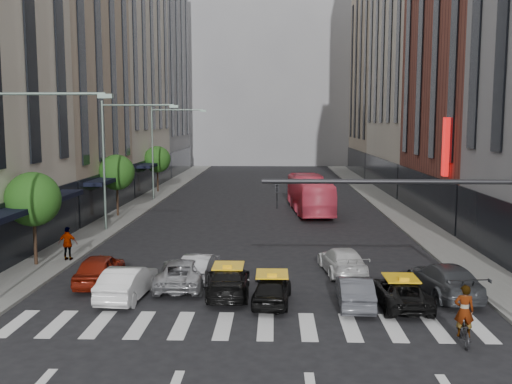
# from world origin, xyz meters

# --- Properties ---
(ground) EXTENTS (160.00, 160.00, 0.00)m
(ground) POSITION_xyz_m (0.00, 0.00, 0.00)
(ground) COLOR black
(ground) RESTS_ON ground
(sidewalk_left) EXTENTS (3.00, 96.00, 0.15)m
(sidewalk_left) POSITION_xyz_m (-11.50, 30.00, 0.07)
(sidewalk_left) COLOR slate
(sidewalk_left) RESTS_ON ground
(sidewalk_right) EXTENTS (3.00, 96.00, 0.15)m
(sidewalk_right) POSITION_xyz_m (11.50, 30.00, 0.07)
(sidewalk_right) COLOR slate
(sidewalk_right) RESTS_ON ground
(building_left_b) EXTENTS (8.00, 16.00, 24.00)m
(building_left_b) POSITION_xyz_m (-17.00, 28.00, 12.00)
(building_left_b) COLOR tan
(building_left_b) RESTS_ON ground
(building_left_c) EXTENTS (8.00, 20.00, 36.00)m
(building_left_c) POSITION_xyz_m (-17.00, 46.00, 18.00)
(building_left_c) COLOR beige
(building_left_c) RESTS_ON ground
(building_left_d) EXTENTS (8.00, 18.00, 30.00)m
(building_left_d) POSITION_xyz_m (-17.00, 65.00, 15.00)
(building_left_d) COLOR gray
(building_left_d) RESTS_ON ground
(building_right_b) EXTENTS (8.00, 18.00, 26.00)m
(building_right_b) POSITION_xyz_m (17.00, 27.00, 13.00)
(building_right_b) COLOR brown
(building_right_b) RESTS_ON ground
(building_right_c) EXTENTS (8.00, 20.00, 40.00)m
(building_right_c) POSITION_xyz_m (17.00, 46.00, 20.00)
(building_right_c) COLOR beige
(building_right_c) RESTS_ON ground
(building_right_d) EXTENTS (8.00, 18.00, 28.00)m
(building_right_d) POSITION_xyz_m (17.00, 65.00, 14.00)
(building_right_d) COLOR tan
(building_right_d) RESTS_ON ground
(building_far) EXTENTS (30.00, 10.00, 36.00)m
(building_far) POSITION_xyz_m (0.00, 85.00, 18.00)
(building_far) COLOR gray
(building_far) RESTS_ON ground
(tree_near) EXTENTS (2.88, 2.88, 4.95)m
(tree_near) POSITION_xyz_m (-11.80, 10.00, 3.65)
(tree_near) COLOR black
(tree_near) RESTS_ON sidewalk_left
(tree_mid) EXTENTS (2.88, 2.88, 4.95)m
(tree_mid) POSITION_xyz_m (-11.80, 26.00, 3.65)
(tree_mid) COLOR black
(tree_mid) RESTS_ON sidewalk_left
(tree_far) EXTENTS (2.88, 2.88, 4.95)m
(tree_far) POSITION_xyz_m (-11.80, 42.00, 3.65)
(tree_far) COLOR black
(tree_far) RESTS_ON sidewalk_left
(streetlamp_near) EXTENTS (5.38, 0.25, 9.00)m
(streetlamp_near) POSITION_xyz_m (-10.04, 4.00, 5.90)
(streetlamp_near) COLOR gray
(streetlamp_near) RESTS_ON sidewalk_left
(streetlamp_mid) EXTENTS (5.38, 0.25, 9.00)m
(streetlamp_mid) POSITION_xyz_m (-10.04, 20.00, 5.90)
(streetlamp_mid) COLOR gray
(streetlamp_mid) RESTS_ON sidewalk_left
(streetlamp_far) EXTENTS (5.38, 0.25, 9.00)m
(streetlamp_far) POSITION_xyz_m (-10.04, 36.00, 5.90)
(streetlamp_far) COLOR gray
(streetlamp_far) RESTS_ON sidewalk_left
(traffic_signal) EXTENTS (10.10, 0.20, 6.00)m
(traffic_signal) POSITION_xyz_m (7.69, -1.00, 4.47)
(traffic_signal) COLOR black
(traffic_signal) RESTS_ON ground
(liberty_sign) EXTENTS (0.30, 0.70, 4.00)m
(liberty_sign) POSITION_xyz_m (12.60, 20.00, 6.00)
(liberty_sign) COLOR red
(liberty_sign) RESTS_ON ground
(car_red) EXTENTS (1.90, 4.39, 1.47)m
(car_red) POSITION_xyz_m (-7.40, 6.91, 0.74)
(car_red) COLOR maroon
(car_red) RESTS_ON ground
(car_white_front) EXTENTS (1.88, 4.49, 1.44)m
(car_white_front) POSITION_xyz_m (-5.52, 4.78, 0.72)
(car_white_front) COLOR silver
(car_white_front) RESTS_ON ground
(car_silver) EXTENTS (2.37, 4.85, 1.33)m
(car_silver) POSITION_xyz_m (-3.40, 6.63, 0.66)
(car_silver) COLOR #9D9EA3
(car_silver) RESTS_ON ground
(taxi_left) EXTENTS (2.01, 4.66, 1.34)m
(taxi_left) POSITION_xyz_m (-1.12, 5.32, 0.67)
(taxi_left) COLOR black
(taxi_left) RESTS_ON ground
(taxi_center) EXTENTS (1.83, 3.90, 1.29)m
(taxi_center) POSITION_xyz_m (0.83, 4.18, 0.64)
(taxi_center) COLOR black
(taxi_center) RESTS_ON ground
(car_grey_mid) EXTENTS (1.52, 3.98, 1.30)m
(car_grey_mid) POSITION_xyz_m (4.30, 4.00, 0.65)
(car_grey_mid) COLOR #42444A
(car_grey_mid) RESTS_ON ground
(taxi_right) EXTENTS (2.08, 4.34, 1.19)m
(taxi_right) POSITION_xyz_m (6.23, 4.06, 0.60)
(taxi_right) COLOR black
(taxi_right) RESTS_ON ground
(car_grey_curb) EXTENTS (2.63, 5.29, 1.48)m
(car_grey_curb) POSITION_xyz_m (8.50, 5.59, 0.74)
(car_grey_curb) COLOR #3A3C41
(car_grey_curb) RESTS_ON ground
(car_row2_left) EXTENTS (1.75, 4.07, 1.30)m
(car_row2_left) POSITION_xyz_m (-2.74, 7.87, 0.65)
(car_row2_left) COLOR #AFAFB5
(car_row2_left) RESTS_ON ground
(car_row2_right) EXTENTS (2.39, 4.80, 1.34)m
(car_row2_right) POSITION_xyz_m (4.39, 9.21, 0.67)
(car_row2_right) COLOR silver
(car_row2_right) RESTS_ON ground
(bus) EXTENTS (3.53, 11.37, 3.12)m
(bus) POSITION_xyz_m (3.93, 28.94, 1.56)
(bus) COLOR #EB455E
(bus) RESTS_ON ground
(motorcycle) EXTENTS (0.89, 1.91, 0.97)m
(motorcycle) POSITION_xyz_m (7.53, 0.05, 0.48)
(motorcycle) COLOR black
(motorcycle) RESTS_ON ground
(rider) EXTENTS (0.73, 0.53, 1.86)m
(rider) POSITION_xyz_m (7.53, 0.05, 1.90)
(rider) COLOR gray
(rider) RESTS_ON motorcycle
(pedestrian_far) EXTENTS (1.11, 0.52, 1.85)m
(pedestrian_far) POSITION_xyz_m (-10.40, 10.96, 1.07)
(pedestrian_far) COLOR gray
(pedestrian_far) RESTS_ON sidewalk_left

